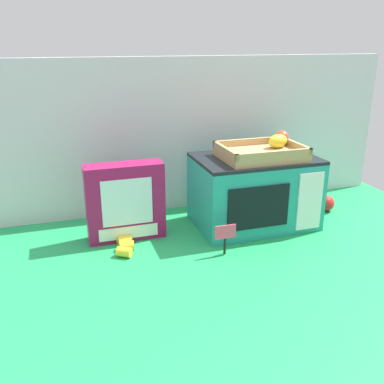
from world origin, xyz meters
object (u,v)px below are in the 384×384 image
cookie_set_box (125,202)px  toy_microwave (254,191)px  food_groups_crate (264,151)px  loose_toy_banana (125,246)px  loose_toy_apple (326,203)px  price_sign (225,235)px

cookie_set_box → toy_microwave: bearing=-2.9°
food_groups_crate → loose_toy_banana: 0.57m
food_groups_crate → loose_toy_apple: (0.31, 0.04, -0.25)m
cookie_set_box → food_groups_crate: bearing=-4.6°
loose_toy_apple → cookie_set_box: bearing=-180.0°
food_groups_crate → price_sign: (-0.21, -0.18, -0.21)m
food_groups_crate → loose_toy_apple: size_ratio=4.44×
price_sign → loose_toy_apple: price_sign is taller
cookie_set_box → price_sign: size_ratio=2.63×
toy_microwave → loose_toy_banana: 0.50m
loose_toy_apple → toy_microwave: bearing=-175.9°
food_groups_crate → cookie_set_box: (-0.49, 0.04, -0.15)m
food_groups_crate → cookie_set_box: bearing=175.4°
price_sign → loose_toy_banana: price_sign is taller
food_groups_crate → cookie_set_box: 0.51m
cookie_set_box → loose_toy_banana: size_ratio=2.01×
price_sign → loose_toy_banana: 0.33m
food_groups_crate → toy_microwave: bearing=144.2°
toy_microwave → loose_toy_banana: (-0.49, -0.07, -0.11)m
toy_microwave → cookie_set_box: size_ratio=1.60×
toy_microwave → cookie_set_box: bearing=177.1°
loose_toy_banana → food_groups_crate: bearing=6.2°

